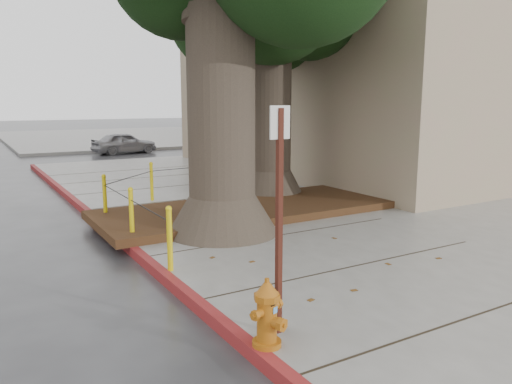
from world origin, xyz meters
TOP-DOWN VIEW (x-y plane):
  - ground at (0.00, 0.00)m, footprint 140.00×140.00m
  - sidewalk_main at (6.00, 2.50)m, footprint 16.00×26.00m
  - sidewalk_far at (6.00, 30.00)m, footprint 16.00×20.00m
  - curb_red at (-2.00, 2.50)m, footprint 0.14×26.00m
  - planter_bed at (0.90, 3.90)m, footprint 6.40×2.60m
  - building_corner at (10.00, 8.50)m, footprint 12.00×13.00m
  - building_side_white at (16.00, 26.00)m, footprint 10.00×10.00m
  - building_side_grey at (22.00, 32.00)m, footprint 12.00×14.00m
  - bollard_ring at (-0.87, 4.38)m, footprint 3.79×5.39m
  - fire_hydrant at (-1.90, -1.40)m, footprint 0.37×0.37m
  - signpost at (-1.64, -1.21)m, footprint 0.23×0.06m
  - car_silver at (2.65, 19.17)m, footprint 3.23×1.62m
  - car_red at (11.70, 17.64)m, footprint 4.19×1.66m

SIDE VIEW (x-z plane):
  - ground at x=0.00m, z-range 0.00..0.00m
  - sidewalk_main at x=6.00m, z-range 0.00..0.15m
  - sidewalk_far at x=6.00m, z-range 0.00..0.15m
  - curb_red at x=-2.00m, z-range -0.01..0.15m
  - planter_bed at x=0.90m, z-range 0.15..0.31m
  - fire_hydrant at x=-1.90m, z-range 0.14..0.84m
  - car_silver at x=2.65m, z-range 0.00..1.06m
  - bollard_ring at x=-0.87m, z-range 0.19..1.14m
  - car_red at x=11.70m, z-range 0.00..1.36m
  - signpost at x=-1.64m, z-range 0.30..2.64m
  - building_side_white at x=16.00m, z-range 0.00..9.00m
  - building_corner at x=10.00m, z-range 0.00..10.00m
  - building_side_grey at x=22.00m, z-range 0.00..12.00m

